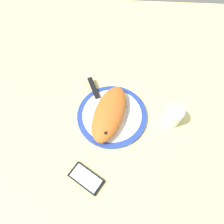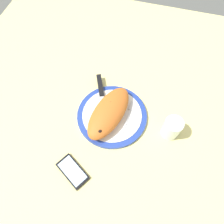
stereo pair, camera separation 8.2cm
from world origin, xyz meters
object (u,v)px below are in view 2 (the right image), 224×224
object	(u,v)px
plate	(112,115)
smartphone	(73,171)
fork	(129,115)
knife	(101,91)
water_glass	(172,128)
calzone	(109,112)

from	to	relation	value
plate	smartphone	world-z (taller)	plate
fork	knife	size ratio (longest dim) A/B	0.68
knife	water_glass	distance (cm)	32.27
smartphone	plate	bearing A→B (deg)	-16.68
plate	water_glass	size ratio (longest dim) A/B	3.24
plate	calzone	size ratio (longest dim) A/B	1.03
fork	smartphone	world-z (taller)	fork
knife	smartphone	distance (cm)	34.23
calzone	water_glass	world-z (taller)	water_glass
smartphone	water_glass	world-z (taller)	water_glass
fork	calzone	bearing A→B (deg)	109.89
calzone	water_glass	size ratio (longest dim) A/B	3.14
fork	knife	bearing A→B (deg)	61.45
calzone	plate	bearing A→B (deg)	-41.80
water_glass	smartphone	bearing A→B (deg)	128.17
knife	water_glass	xyz separation A→B (cm)	(-9.93, -30.66, 1.63)
plate	water_glass	world-z (taller)	water_glass
fork	water_glass	size ratio (longest dim) A/B	1.78
plate	fork	size ratio (longest dim) A/B	1.81
knife	smartphone	size ratio (longest dim) A/B	1.70
smartphone	water_glass	bearing A→B (deg)	-51.83
plate	fork	bearing A→B (deg)	-75.94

